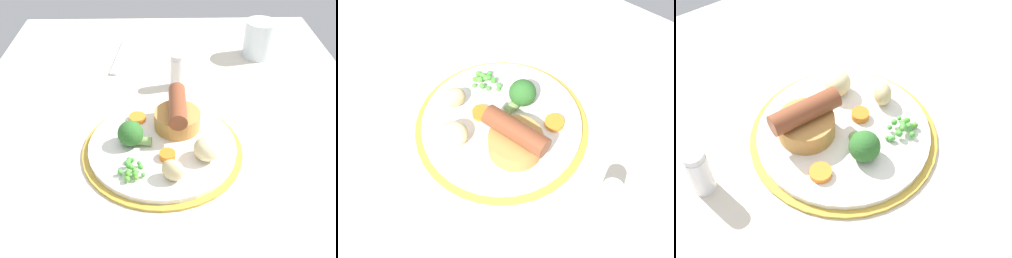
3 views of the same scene
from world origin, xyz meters
TOP-DOWN VIEW (x-y plane):
  - dining_table at (0.00, 0.00)cm, footprint 110.00×80.00cm
  - dinner_plate at (-2.37, 1.48)cm, footprint 27.17×27.17cm
  - sausage_pudding at (2.18, -1.20)cm, footprint 10.19×8.15cm
  - pea_pile at (-9.19, 6.41)cm, footprint 5.37×4.32cm
  - broccoli_floret_near at (-2.17, 6.64)cm, footprint 4.35×5.75cm
  - potato_chunk_0 at (-6.05, -5.45)cm, footprint 5.66×5.51cm
  - potato_chunk_1 at (-10.45, -0.07)cm, footprint 4.17×4.48cm
  - carrot_slice_0 at (4.43, 6.00)cm, footprint 4.33×4.33cm
  - carrot_slice_1 at (-5.88, 0.72)cm, footprint 3.05×3.05cm
  - fork at (31.60, 11.20)cm, footprint 18.07×3.64cm
  - drinking_glass at (31.55, -21.82)cm, footprint 7.25×7.25cm
  - salt_shaker at (17.83, -1.86)cm, footprint 3.02×3.02cm

SIDE VIEW (x-z plane):
  - dining_table at x=0.00cm, z-range 0.00..3.00cm
  - fork at x=31.60cm, z-range 3.00..3.60cm
  - dinner_plate at x=-2.37cm, z-range 2.87..4.27cm
  - carrot_slice_0 at x=4.43cm, z-range 4.40..5.27cm
  - carrot_slice_1 at x=-5.88cm, z-range 4.40..5.50cm
  - pea_pile at x=-9.19cm, z-range 4.46..6.30cm
  - potato_chunk_1 at x=-10.45cm, z-range 4.40..7.88cm
  - potato_chunk_0 at x=-6.05cm, z-range 4.40..8.23cm
  - broccoli_floret_near at x=-2.17cm, z-range 4.32..8.67cm
  - salt_shaker at x=17.83cm, z-range 2.96..10.46cm
  - sausage_pudding at x=2.18cm, z-range 3.86..10.07cm
  - drinking_glass at x=31.55cm, z-range 3.00..11.61cm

